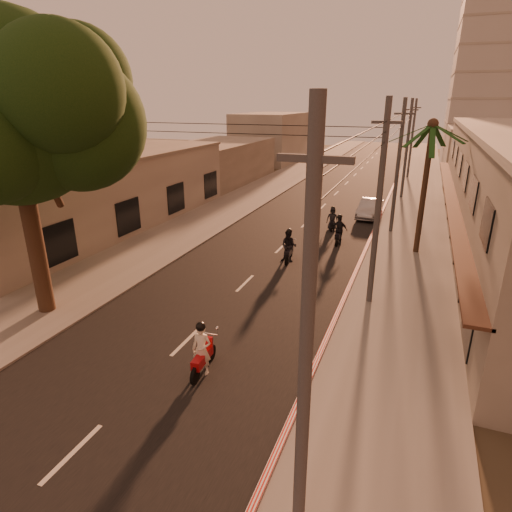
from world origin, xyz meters
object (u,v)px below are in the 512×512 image
object	(u,v)px
palm_tree	(432,132)
scooter_mid_b	(339,231)
scooter_red	(202,351)
parked_car	(370,208)
scooter_mid_a	(289,247)
broadleaf_tree	(21,110)
scooter_far_a	(332,219)

from	to	relation	value
palm_tree	scooter_mid_b	bearing A→B (deg)	178.12
scooter_red	scooter_mid_b	xyz separation A→B (m)	(1.65, 15.69, 0.02)
parked_car	palm_tree	bearing A→B (deg)	-61.64
palm_tree	scooter_mid_a	bearing A→B (deg)	-148.87
scooter_mid_b	parked_car	size ratio (longest dim) A/B	0.46
scooter_mid_a	scooter_mid_b	size ratio (longest dim) A/B	1.01
scooter_mid_a	broadleaf_tree	bearing A→B (deg)	-134.61
broadleaf_tree	scooter_red	distance (m)	11.29
broadleaf_tree	parked_car	world-z (taller)	broadleaf_tree
parked_car	scooter_mid_a	bearing A→B (deg)	-101.98
broadleaf_tree	palm_tree	size ratio (longest dim) A/B	1.48
broadleaf_tree	parked_car	distance (m)	25.42
palm_tree	scooter_far_a	distance (m)	9.19
palm_tree	parked_car	world-z (taller)	palm_tree
scooter_red	scooter_mid_b	distance (m)	15.78
scooter_far_a	scooter_mid_b	bearing A→B (deg)	-79.80
broadleaf_tree	scooter_far_a	size ratio (longest dim) A/B	6.87
scooter_red	scooter_mid_a	distance (m)	11.40
scooter_far_a	parked_car	distance (m)	5.06
scooter_mid_a	scooter_mid_b	world-z (taller)	scooter_mid_a
broadleaf_tree	palm_tree	bearing A→B (deg)	43.48
palm_tree	parked_car	size ratio (longest dim) A/B	1.88
scooter_mid_b	scooter_far_a	size ratio (longest dim) A/B	1.14
palm_tree	broadleaf_tree	bearing A→B (deg)	-136.52
broadleaf_tree	scooter_mid_b	distance (m)	18.72
palm_tree	parked_car	distance (m)	10.79
scooter_far_a	parked_car	bearing A→B (deg)	57.23
palm_tree	scooter_mid_b	distance (m)	7.90
palm_tree	scooter_mid_b	xyz separation A→B (m)	(-4.79, 0.16, -6.27)
broadleaf_tree	scooter_mid_a	bearing A→B (deg)	51.40
scooter_mid_a	scooter_far_a	xyz separation A→B (m)	(1.03, 7.30, -0.11)
palm_tree	scooter_far_a	bearing A→B (deg)	151.53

